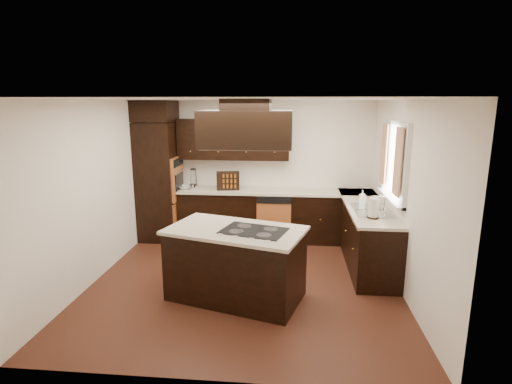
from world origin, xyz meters
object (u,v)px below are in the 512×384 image
Objects in this scene: oven_column at (159,181)px; spice_rack at (228,181)px; range_hood at (247,129)px; island at (236,265)px.

oven_column is 5.24× the size of spice_rack.
range_hood is 2.60× the size of spice_rack.
oven_column reaches higher than island.
island is (1.72, -2.19, -0.62)m from oven_column.
spice_rack is (-0.46, 2.23, 0.65)m from island.
spice_rack reaches higher than island.
oven_column is 2.86m from island.
spice_rack is at bearing 104.96° from range_hood.
range_hood is at bearing -85.39° from spice_rack.
range_hood is (0.16, -0.06, 1.72)m from island.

